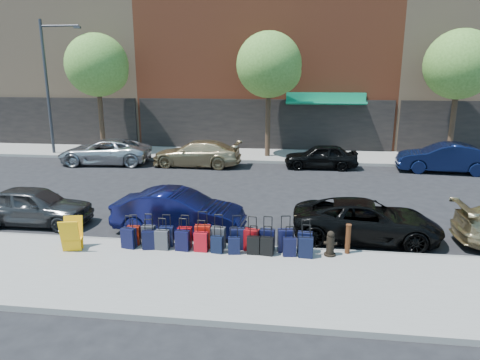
# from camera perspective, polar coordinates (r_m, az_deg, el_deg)

# --- Properties ---
(ground) EXTENTS (120.00, 120.00, 0.00)m
(ground) POSITION_cam_1_polar(r_m,az_deg,el_deg) (17.10, -0.14, -3.20)
(ground) COLOR black
(ground) RESTS_ON ground
(sidewalk_near) EXTENTS (60.00, 4.00, 0.15)m
(sidewalk_near) POSITION_cam_1_polar(r_m,az_deg,el_deg) (11.12, -4.62, -12.81)
(sidewalk_near) COLOR gray
(sidewalk_near) RESTS_ON ground
(sidewalk_far) EXTENTS (60.00, 4.00, 0.15)m
(sidewalk_far) POSITION_cam_1_polar(r_m,az_deg,el_deg) (26.74, 2.66, 3.33)
(sidewalk_far) COLOR gray
(sidewalk_far) RESTS_ON ground
(curb_near) EXTENTS (60.00, 0.08, 0.15)m
(curb_near) POSITION_cam_1_polar(r_m,az_deg,el_deg) (12.91, -2.76, -8.79)
(curb_near) COLOR gray
(curb_near) RESTS_ON ground
(curb_far) EXTENTS (60.00, 0.08, 0.15)m
(curb_far) POSITION_cam_1_polar(r_m,az_deg,el_deg) (24.77, 2.27, 2.46)
(curb_far) COLOR gray
(curb_far) RESTS_ON ground
(building_left) EXTENTS (15.00, 12.12, 16.00)m
(building_left) POSITION_cam_1_polar(r_m,az_deg,el_deg) (38.78, -21.59, 17.51)
(building_left) COLOR #927559
(building_left) RESTS_ON ground
(building_center) EXTENTS (17.00, 12.85, 20.00)m
(building_center) POSITION_cam_1_polar(r_m,az_deg,el_deg) (34.57, 4.06, 22.27)
(building_center) COLOR brown
(building_center) RESTS_ON ground
(tree_left) EXTENTS (3.80, 3.80, 7.27)m
(tree_left) POSITION_cam_1_polar(r_m,az_deg,el_deg) (28.34, -18.24, 14.12)
(tree_left) COLOR black
(tree_left) RESTS_ON sidewalk_far
(tree_center) EXTENTS (3.80, 3.80, 7.27)m
(tree_center) POSITION_cam_1_polar(r_m,az_deg,el_deg) (25.72, 4.18, 14.83)
(tree_center) COLOR black
(tree_center) RESTS_ON sidewalk_far
(tree_right) EXTENTS (3.80, 3.80, 7.27)m
(tree_right) POSITION_cam_1_polar(r_m,az_deg,el_deg) (27.21, 27.49, 13.29)
(tree_right) COLOR black
(tree_right) RESTS_ON sidewalk_far
(streetlight) EXTENTS (2.59, 0.18, 8.00)m
(streetlight) POSITION_cam_1_polar(r_m,az_deg,el_deg) (29.10, -24.07, 12.12)
(streetlight) COLOR #333338
(streetlight) RESTS_ON sidewalk_far
(suitcase_front_0) EXTENTS (0.39, 0.23, 0.91)m
(suitcase_front_0) POSITION_cam_1_polar(r_m,az_deg,el_deg) (13.11, -13.99, -7.15)
(suitcase_front_0) COLOR maroon
(suitcase_front_0) RESTS_ON sidewalk_near
(suitcase_front_1) EXTENTS (0.39, 0.23, 0.93)m
(suitcase_front_1) POSITION_cam_1_polar(r_m,az_deg,el_deg) (13.01, -12.07, -7.17)
(suitcase_front_1) COLOR #333338
(suitcase_front_1) RESTS_ON sidewalk_near
(suitcase_front_2) EXTENTS (0.41, 0.26, 0.95)m
(suitcase_front_2) POSITION_cam_1_polar(r_m,az_deg,el_deg) (12.80, -9.74, -7.39)
(suitcase_front_2) COLOR black
(suitcase_front_2) RESTS_ON sidewalk_near
(suitcase_front_3) EXTENTS (0.40, 0.23, 0.96)m
(suitcase_front_3) POSITION_cam_1_polar(r_m,az_deg,el_deg) (12.65, -7.34, -7.56)
(suitcase_front_3) COLOR maroon
(suitcase_front_3) RESTS_ON sidewalk_near
(suitcase_front_4) EXTENTS (0.47, 0.29, 1.08)m
(suitcase_front_4) POSITION_cam_1_polar(r_m,az_deg,el_deg) (12.55, -4.99, -7.50)
(suitcase_front_4) COLOR #A2150A
(suitcase_front_4) RESTS_ON sidewalk_near
(suitcase_front_5) EXTENTS (0.43, 0.27, 1.00)m
(suitcase_front_5) POSITION_cam_1_polar(r_m,az_deg,el_deg) (12.50, -2.93, -7.66)
(suitcase_front_5) COLOR #3D3D42
(suitcase_front_5) RESTS_ON sidewalk_near
(suitcase_front_6) EXTENTS (0.46, 0.31, 1.01)m
(suitcase_front_6) POSITION_cam_1_polar(r_m,az_deg,el_deg) (12.38, -0.39, -7.86)
(suitcase_front_6) COLOR black
(suitcase_front_6) RESTS_ON sidewalk_near
(suitcase_front_7) EXTENTS (0.45, 0.29, 1.01)m
(suitcase_front_7) POSITION_cam_1_polar(r_m,az_deg,el_deg) (12.32, 1.55, -7.97)
(suitcase_front_7) COLOR maroon
(suitcase_front_7) RESTS_ON sidewalk_near
(suitcase_front_8) EXTENTS (0.44, 0.27, 1.01)m
(suitcase_front_8) POSITION_cam_1_polar(r_m,az_deg,el_deg) (12.34, 3.65, -7.96)
(suitcase_front_8) COLOR black
(suitcase_front_8) RESTS_ON sidewalk_near
(suitcase_front_9) EXTENTS (0.47, 0.31, 1.05)m
(suitcase_front_9) POSITION_cam_1_polar(r_m,az_deg,el_deg) (12.30, 6.09, -8.01)
(suitcase_front_9) COLOR black
(suitcase_front_9) RESTS_ON sidewalk_near
(suitcase_front_10) EXTENTS (0.42, 0.26, 0.97)m
(suitcase_front_10) POSITION_cam_1_polar(r_m,az_deg,el_deg) (12.32, 8.64, -8.20)
(suitcase_front_10) COLOR black
(suitcase_front_10) RESTS_ON sidewalk_near
(suitcase_back_0) EXTENTS (0.44, 0.31, 0.96)m
(suitcase_back_0) POSITION_cam_1_polar(r_m,az_deg,el_deg) (12.90, -14.62, -7.49)
(suitcase_back_0) COLOR black
(suitcase_back_0) RESTS_ON sidewalk_near
(suitcase_back_1) EXTENTS (0.41, 0.28, 0.89)m
(suitcase_back_1) POSITION_cam_1_polar(r_m,az_deg,el_deg) (12.69, -12.05, -7.80)
(suitcase_back_1) COLOR black
(suitcase_back_1) RESTS_ON sidewalk_near
(suitcase_back_2) EXTENTS (0.40, 0.24, 0.92)m
(suitcase_back_2) POSITION_cam_1_polar(r_m,az_deg,el_deg) (12.59, -10.34, -7.84)
(suitcase_back_2) COLOR #3C3C41
(suitcase_back_2) RESTS_ON sidewalk_near
(suitcase_back_3) EXTENTS (0.42, 0.27, 0.94)m
(suitcase_back_3) POSITION_cam_1_polar(r_m,az_deg,el_deg) (12.43, -7.65, -8.00)
(suitcase_back_3) COLOR black
(suitcase_back_3) RESTS_ON sidewalk_near
(suitcase_back_4) EXTENTS (0.39, 0.23, 0.91)m
(suitcase_back_4) POSITION_cam_1_polar(r_m,az_deg,el_deg) (12.32, -5.22, -8.19)
(suitcase_back_4) COLOR #A70A16
(suitcase_back_4) RESTS_ON sidewalk_near
(suitcase_back_5) EXTENTS (0.36, 0.24, 0.79)m
(suitcase_back_5) POSITION_cam_1_polar(r_m,az_deg,el_deg) (12.19, -3.07, -8.58)
(suitcase_back_5) COLOR black
(suitcase_back_5) RESTS_ON sidewalk_near
(suitcase_back_6) EXTENTS (0.35, 0.23, 0.79)m
(suitcase_back_6) POSITION_cam_1_polar(r_m,az_deg,el_deg) (12.12, -0.80, -8.72)
(suitcase_back_6) COLOR black
(suitcase_back_6) RESTS_ON sidewalk_near
(suitcase_back_7) EXTENTS (0.35, 0.21, 0.83)m
(suitcase_back_7) POSITION_cam_1_polar(r_m,az_deg,el_deg) (12.10, 1.79, -8.68)
(suitcase_back_7) COLOR black
(suitcase_back_7) RESTS_ON sidewalk_near
(suitcase_back_8) EXTENTS (0.37, 0.24, 0.84)m
(suitcase_back_8) POSITION_cam_1_polar(r_m,az_deg,el_deg) (12.05, 3.62, -8.78)
(suitcase_back_8) COLOR black
(suitcase_back_8) RESTS_ON sidewalk_near
(suitcase_back_9) EXTENTS (0.38, 0.25, 0.86)m
(suitcase_back_9) POSITION_cam_1_polar(r_m,az_deg,el_deg) (12.05, 6.61, -8.83)
(suitcase_back_9) COLOR black
(suitcase_back_9) RESTS_ON sidewalk_near
(suitcase_back_10) EXTENTS (0.40, 0.24, 0.93)m
(suitcase_back_10) POSITION_cam_1_polar(r_m,az_deg,el_deg) (12.02, 8.76, -8.86)
(suitcase_back_10) COLOR black
(suitcase_back_10) RESTS_ON sidewalk_near
(fire_hydrant) EXTENTS (0.36, 0.32, 0.72)m
(fire_hydrant) POSITION_cam_1_polar(r_m,az_deg,el_deg) (12.24, 11.95, -8.36)
(fire_hydrant) COLOR black
(fire_hydrant) RESTS_ON sidewalk_near
(bollard) EXTENTS (0.16, 0.16, 0.86)m
(bollard) POSITION_cam_1_polar(r_m,az_deg,el_deg) (12.45, 14.20, -7.57)
(bollard) COLOR #38190C
(bollard) RESTS_ON sidewalk_near
(display_rack) EXTENTS (0.64, 0.68, 0.95)m
(display_rack) POSITION_cam_1_polar(r_m,az_deg,el_deg) (13.17, -21.52, -6.80)
(display_rack) COLOR #FBB00D
(display_rack) RESTS_ON sidewalk_near
(car_near_0) EXTENTS (3.93, 1.61, 1.33)m
(car_near_0) POSITION_cam_1_polar(r_m,az_deg,el_deg) (16.30, -25.78, -3.09)
(car_near_0) COLOR #353538
(car_near_0) RESTS_ON ground
(car_near_1) EXTENTS (4.35, 1.82, 1.40)m
(car_near_1) POSITION_cam_1_polar(r_m,az_deg,el_deg) (14.09, -8.16, -4.20)
(car_near_1) COLOR #0D103D
(car_near_1) RESTS_ON ground
(car_near_2) EXTENTS (4.62, 2.31, 1.26)m
(car_near_2) POSITION_cam_1_polar(r_m,az_deg,el_deg) (13.93, 16.49, -5.19)
(car_near_2) COLOR black
(car_near_2) RESTS_ON ground
(car_far_0) EXTENTS (5.33, 2.84, 1.42)m
(car_far_0) POSITION_cam_1_polar(r_m,az_deg,el_deg) (25.58, -17.57, 3.63)
(car_far_0) COLOR #B4B6BB
(car_far_0) RESTS_ON ground
(car_far_1) EXTENTS (4.99, 2.15, 1.43)m
(car_far_1) POSITION_cam_1_polar(r_m,az_deg,el_deg) (23.93, -5.79, 3.54)
(car_far_1) COLOR tan
(car_far_1) RESTS_ON ground
(car_far_2) EXTENTS (3.95, 1.67, 1.33)m
(car_far_2) POSITION_cam_1_polar(r_m,az_deg,el_deg) (23.67, 10.73, 3.13)
(car_far_2) COLOR black
(car_far_2) RESTS_ON ground
(car_far_3) EXTENTS (4.81, 2.08, 1.54)m
(car_far_3) POSITION_cam_1_polar(r_m,az_deg,el_deg) (24.71, 25.58, 2.68)
(car_far_3) COLOR #0C1538
(car_far_3) RESTS_ON ground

